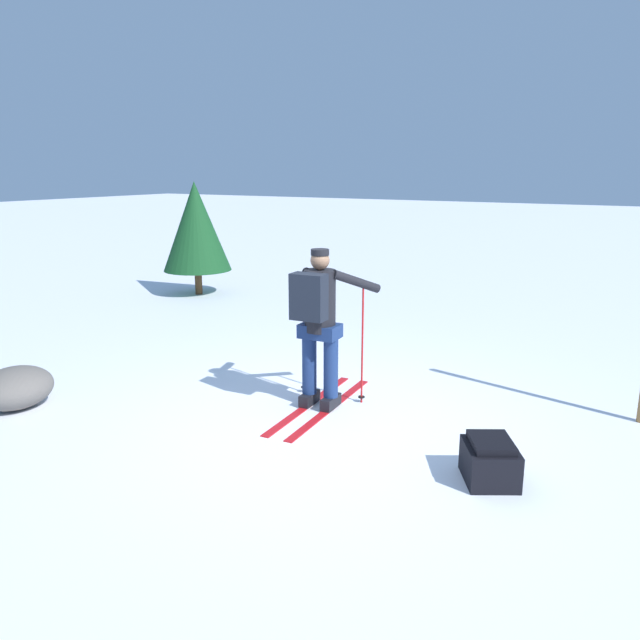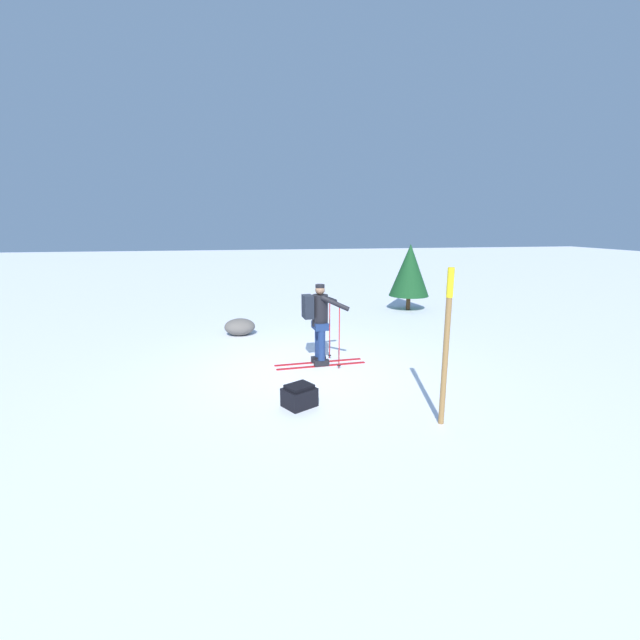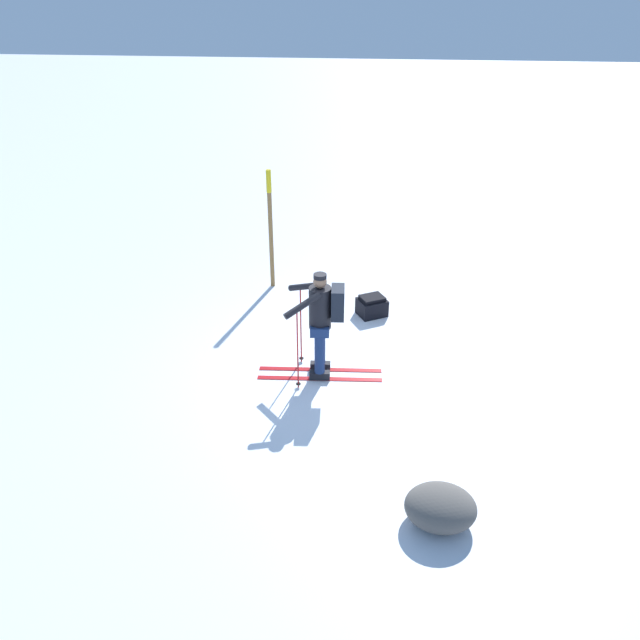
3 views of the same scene
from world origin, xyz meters
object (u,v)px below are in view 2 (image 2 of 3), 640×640
object	(u,v)px
trail_marker	(447,336)
pine_tree	(410,270)
rock_boulder	(240,327)
dropped_backpack	(299,396)
skier	(319,319)

from	to	relation	value
trail_marker	pine_tree	distance (m)	8.41
rock_boulder	pine_tree	distance (m)	6.10
rock_boulder	dropped_backpack	bearing A→B (deg)	-79.04
skier	dropped_backpack	xyz separation A→B (m)	(-0.67, -1.96, -0.78)
rock_boulder	skier	bearing A→B (deg)	-59.87
dropped_backpack	trail_marker	distance (m)	2.43
trail_marker	rock_boulder	size ratio (longest dim) A/B	2.88
dropped_backpack	trail_marker	size ratio (longest dim) A/B	0.27
skier	pine_tree	xyz separation A→B (m)	(3.96, 5.04, 0.37)
pine_tree	skier	bearing A→B (deg)	-128.14
skier	pine_tree	bearing A→B (deg)	51.86
trail_marker	pine_tree	xyz separation A→B (m)	(2.70, 7.96, 0.02)
skier	rock_boulder	world-z (taller)	skier
dropped_backpack	trail_marker	xyz separation A→B (m)	(1.93, -0.96, 1.13)
skier	rock_boulder	bearing A→B (deg)	120.13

